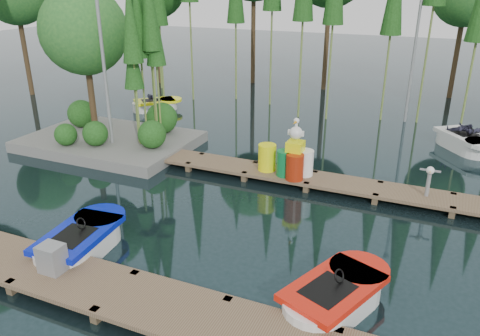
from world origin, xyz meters
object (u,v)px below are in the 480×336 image
at_px(boat_blue, 81,242).
at_px(boat_red, 335,297).
at_px(boat_yellow_far, 156,105).
at_px(yellow_barrel, 267,157).
at_px(utility_cabinet, 52,258).
at_px(drum_cluster, 295,160).
at_px(island, 100,61).

distance_m(boat_blue, boat_red, 5.93).
bearing_deg(boat_yellow_far, yellow_barrel, -60.03).
relative_size(boat_blue, boat_yellow_far, 1.14).
xyz_separation_m(boat_yellow_far, utility_cabinet, (5.76, -12.69, 0.35)).
distance_m(boat_yellow_far, drum_cluster, 10.63).
height_order(boat_blue, boat_yellow_far, boat_yellow_far).
distance_m(island, yellow_barrel, 7.33).
bearing_deg(island, boat_red, -31.15).
relative_size(boat_yellow_far, utility_cabinet, 4.05).
bearing_deg(yellow_barrel, boat_red, -57.63).
height_order(boat_blue, drum_cluster, drum_cluster).
bearing_deg(drum_cluster, yellow_barrel, 171.18).
xyz_separation_m(boat_blue, boat_yellow_far, (-5.43, 11.51, -0.01)).
height_order(island, boat_red, island).
bearing_deg(boat_red, drum_cluster, 137.52).
xyz_separation_m(boat_red, utility_cabinet, (-5.59, -1.56, 0.35)).
xyz_separation_m(boat_yellow_far, drum_cluster, (8.86, -5.84, 0.59)).
bearing_deg(drum_cluster, island, 173.15).
relative_size(boat_red, yellow_barrel, 3.46).
height_order(island, boat_yellow_far, island).
bearing_deg(utility_cabinet, yellow_barrel, 72.97).
relative_size(yellow_barrel, drum_cluster, 0.46).
bearing_deg(island, drum_cluster, -6.85).
bearing_deg(yellow_barrel, island, 173.43).
bearing_deg(island, boat_blue, -56.37).
relative_size(island, utility_cabinet, 11.02).
xyz_separation_m(boat_blue, drum_cluster, (3.43, 5.67, 0.58)).
bearing_deg(utility_cabinet, drum_cluster, 65.60).
bearing_deg(boat_red, utility_cabinet, -142.09).
distance_m(boat_yellow_far, utility_cabinet, 13.94).
height_order(boat_blue, boat_red, boat_blue).
xyz_separation_m(yellow_barrel, drum_cluster, (0.96, -0.15, 0.12)).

